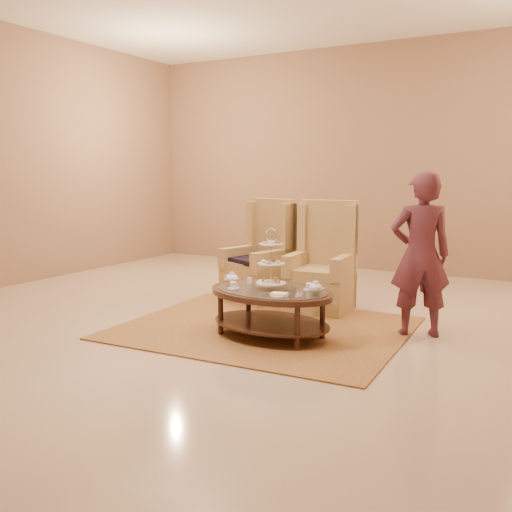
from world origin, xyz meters
The scene contains 8 objects.
ground centered at (0.00, 0.00, 0.00)m, with size 8.00×8.00×0.00m, color #C5AC92.
ceiling centered at (0.00, 0.00, 0.00)m, with size 8.00×8.00×0.02m, color silver.
wall_back centered at (0.00, 4.00, 1.75)m, with size 8.00×0.04×3.50m, color #8E684D.
rug centered at (0.07, 0.11, 0.01)m, with size 2.79×2.35×0.01m.
tea_table centered at (0.27, -0.13, 0.38)m, with size 1.32×0.99×1.03m.
armchair_left centered at (-0.57, 1.24, 0.41)m, with size 0.83×0.84×1.23m.
armchair_right centered at (0.25, 1.16, 0.41)m, with size 0.71×0.73×1.23m.
person centered at (1.46, 0.61, 0.78)m, with size 0.67×0.59×1.56m.
Camera 1 is at (2.67, -4.75, 1.54)m, focal length 40.00 mm.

